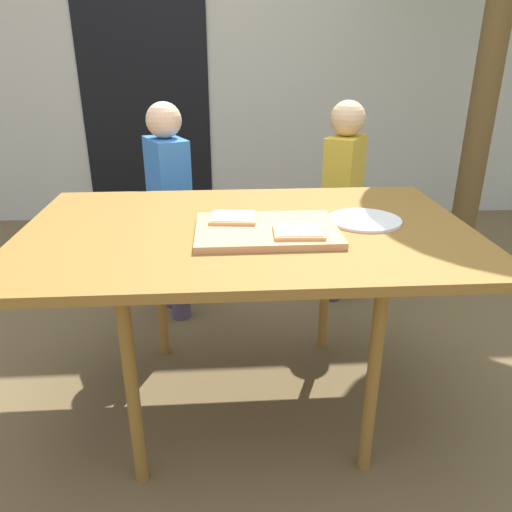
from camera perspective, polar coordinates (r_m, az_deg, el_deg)
ground_plane at (r=1.92m, az=-0.87°, el=-16.32°), size 16.00×16.00×0.00m
house_wall_back at (r=3.83m, az=-3.11°, el=26.20°), size 8.00×0.20×2.89m
house_door at (r=3.77m, az=-12.79°, el=18.96°), size 0.90×0.02×2.00m
dining_table at (r=1.60m, az=-1.01°, el=1.87°), size 1.43×0.92×0.69m
cutting_board at (r=1.52m, az=1.24°, el=3.01°), size 0.43×0.32×0.02m
pizza_slice_near_right at (r=1.46m, az=4.93°, el=2.82°), size 0.15×0.13×0.01m
pizza_slice_far_left at (r=1.58m, az=-2.63°, el=4.46°), size 0.16×0.14×0.01m
plate_white_right at (r=1.67m, az=12.44°, el=4.08°), size 0.24×0.24×0.01m
child_left at (r=2.31m, az=-9.97°, el=6.22°), size 0.23×0.28×1.01m
child_right at (r=2.50m, az=10.01°, el=7.54°), size 0.24×0.28×1.00m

